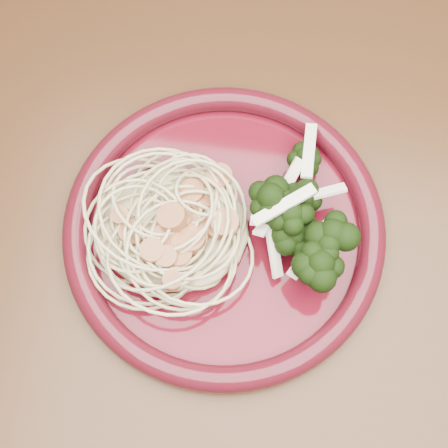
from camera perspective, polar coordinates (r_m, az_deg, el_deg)
dining_table at (r=0.61m, az=3.04°, el=-9.00°), size 1.20×0.80×0.75m
dinner_plate at (r=0.52m, az=0.00°, el=-0.39°), size 0.31×0.31×0.02m
spaghetti_pile at (r=0.52m, az=-4.87°, el=0.06°), size 0.15×0.13×0.03m
scallop_cluster at (r=0.49m, az=-5.18°, el=1.45°), size 0.12×0.12×0.04m
broccoli_pile at (r=0.51m, az=6.03°, el=0.32°), size 0.10×0.14×0.05m
onion_garnish at (r=0.48m, az=6.38°, el=1.56°), size 0.07×0.09×0.05m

